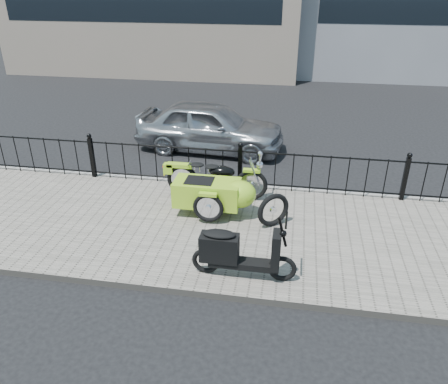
% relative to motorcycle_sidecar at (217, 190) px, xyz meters
% --- Properties ---
extents(ground, '(120.00, 120.00, 0.00)m').
position_rel_motorcycle_sidecar_xyz_m(ground, '(0.30, -0.14, -0.59)').
color(ground, black).
rests_on(ground, ground).
extents(sidewalk, '(30.00, 3.80, 0.12)m').
position_rel_motorcycle_sidecar_xyz_m(sidewalk, '(0.30, -0.64, -0.53)').
color(sidewalk, slate).
rests_on(sidewalk, ground).
extents(curb, '(30.00, 0.10, 0.12)m').
position_rel_motorcycle_sidecar_xyz_m(curb, '(0.30, 1.30, -0.53)').
color(curb, gray).
rests_on(curb, ground).
extents(iron_fence, '(14.11, 0.11, 1.08)m').
position_rel_motorcycle_sidecar_xyz_m(iron_fence, '(0.30, 1.16, -0.01)').
color(iron_fence, black).
rests_on(iron_fence, sidewalk).
extents(motorcycle_sidecar, '(2.28, 1.48, 0.98)m').
position_rel_motorcycle_sidecar_xyz_m(motorcycle_sidecar, '(0.00, 0.00, 0.00)').
color(motorcycle_sidecar, black).
rests_on(motorcycle_sidecar, sidewalk).
extents(scooter, '(1.68, 0.49, 1.14)m').
position_rel_motorcycle_sidecar_xyz_m(scooter, '(0.69, -2.04, -0.03)').
color(scooter, black).
rests_on(scooter, sidewalk).
extents(spare_tire, '(0.60, 0.49, 0.68)m').
position_rel_motorcycle_sidecar_xyz_m(spare_tire, '(1.16, -0.40, -0.13)').
color(spare_tire, black).
rests_on(spare_tire, sidewalk).
extents(sedan_car, '(4.17, 1.95, 1.38)m').
position_rel_motorcycle_sidecar_xyz_m(sedan_car, '(-0.87, 3.64, 0.10)').
color(sedan_car, '#A1A3A8').
rests_on(sedan_car, ground).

